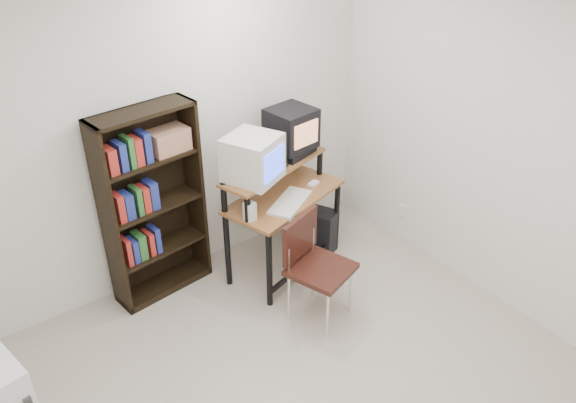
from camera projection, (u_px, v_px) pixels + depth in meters
ceiling at (328, 8)px, 2.31m from camera, size 4.00×4.00×0.01m
back_wall at (157, 136)px, 4.36m from camera, size 4.00×0.01×2.60m
right_wall at (537, 161)px, 4.00m from camera, size 0.01×4.00×2.60m
computer_desk at (283, 201)px, 4.74m from camera, size 1.16×0.81×0.98m
crt_monitor at (253, 158)px, 4.36m from camera, size 0.51×0.51×0.37m
vcr at (293, 151)px, 4.80m from camera, size 0.42×0.36×0.08m
crt_tv at (291, 128)px, 4.70m from camera, size 0.40×0.40×0.34m
cd_spindle at (282, 164)px, 4.62m from camera, size 0.12×0.12×0.05m
keyboard at (290, 203)px, 4.58m from camera, size 0.51×0.42×0.03m
mousepad at (313, 185)px, 4.87m from camera, size 0.26×0.23×0.01m
mouse at (314, 184)px, 4.85m from camera, size 0.11×0.09×0.03m
desk_speaker at (250, 212)px, 4.34m from camera, size 0.09×0.09×0.17m
pc_tower at (312, 228)px, 5.21m from camera, size 0.37×0.49×0.42m
school_chair at (313, 258)px, 4.27m from camera, size 0.55×0.55×0.87m
bookshelf at (152, 202)px, 4.41m from camera, size 0.83×0.36×1.61m
wall_outlet at (403, 211)px, 5.30m from camera, size 0.02×0.08×0.12m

